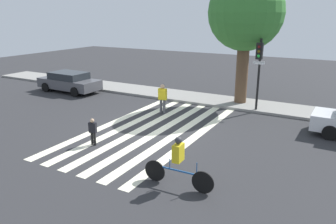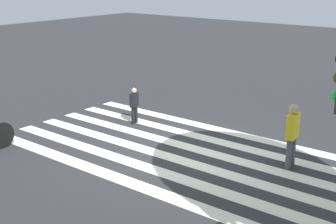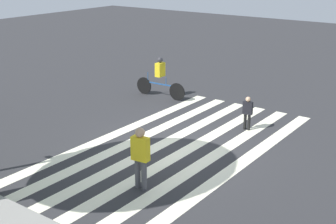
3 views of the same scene
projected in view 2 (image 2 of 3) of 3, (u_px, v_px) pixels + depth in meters
The scene contains 4 objects.
ground_plane at pixel (183, 153), 12.17m from camera, with size 60.00×60.00×0.00m, color #2D2D30.
crosswalk_stripes at pixel (183, 153), 12.17m from camera, with size 4.74×10.00×0.01m.
pedestrian_child_with_backpack at pixel (292, 132), 11.01m from camera, with size 0.46×0.24×1.59m.
pedestrian_adult_tall_backpack at pixel (134, 103), 14.35m from camera, with size 0.33×0.19×1.13m.
Camera 2 is at (9.14, 6.72, 4.56)m, focal length 50.00 mm.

